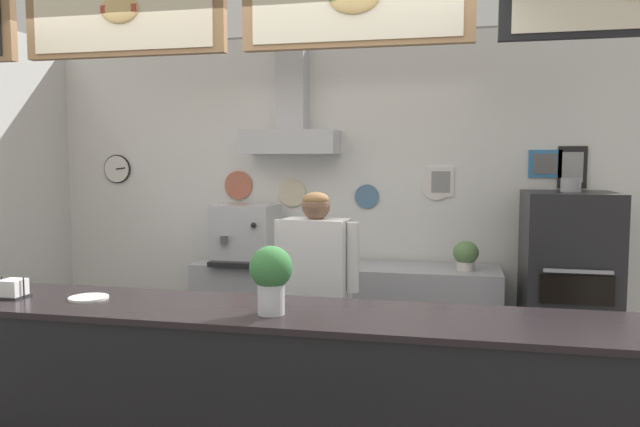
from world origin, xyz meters
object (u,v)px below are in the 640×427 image
object	(u,v)px
potted_thyme	(317,250)
napkin_holder	(13,289)
condiment_plate	(89,298)
pizza_oven	(567,296)
espresso_machine	(246,234)
potted_basil	(466,255)
basil_vase	(271,277)
shop_worker	(316,302)

from	to	relation	value
potted_thyme	napkin_holder	bearing A→B (deg)	-116.60
potted_thyme	condiment_plate	xyz separation A→B (m)	(-0.70, -2.15, 0.04)
pizza_oven	potted_thyme	world-z (taller)	pizza_oven
espresso_machine	potted_thyme	world-z (taller)	espresso_machine
espresso_machine	potted_basil	world-z (taller)	espresso_machine
espresso_machine	basil_vase	size ratio (longest dim) A/B	1.77
condiment_plate	napkin_holder	size ratio (longest dim) A/B	1.44
shop_worker	potted_basil	size ratio (longest dim) A/B	6.86
pizza_oven	basil_vase	xyz separation A→B (m)	(-1.62, -2.09, 0.47)
napkin_holder	pizza_oven	bearing A→B (deg)	34.13
condiment_plate	potted_basil	bearing A→B (deg)	48.20
shop_worker	napkin_holder	world-z (taller)	shop_worker
basil_vase	pizza_oven	bearing A→B (deg)	52.16
potted_basil	basil_vase	bearing A→B (deg)	-112.12
espresso_machine	napkin_holder	xyz separation A→B (m)	(-0.50, -2.17, -0.05)
pizza_oven	condiment_plate	distance (m)	3.30
shop_worker	basil_vase	world-z (taller)	shop_worker
potted_basil	shop_worker	bearing A→B (deg)	-135.15
potted_basil	napkin_holder	world-z (taller)	napkin_holder
potted_thyme	napkin_holder	xyz separation A→B (m)	(-1.10, -2.20, 0.08)
napkin_holder	potted_basil	bearing A→B (deg)	43.32
potted_thyme	napkin_holder	size ratio (longest dim) A/B	1.44
pizza_oven	shop_worker	bearing A→B (deg)	-153.38
shop_worker	napkin_holder	bearing A→B (deg)	49.63
potted_thyme	shop_worker	bearing A→B (deg)	-77.82
potted_thyme	condiment_plate	world-z (taller)	potted_thyme
condiment_plate	potted_thyme	bearing A→B (deg)	71.97
espresso_machine	potted_thyme	bearing A→B (deg)	2.68
potted_thyme	potted_basil	size ratio (longest dim) A/B	0.87
condiment_plate	napkin_holder	world-z (taller)	napkin_holder
condiment_plate	shop_worker	bearing A→B (deg)	51.32
espresso_machine	basil_vase	distance (m)	2.39
espresso_machine	basil_vase	xyz separation A→B (m)	(0.90, -2.22, 0.09)
pizza_oven	shop_worker	world-z (taller)	pizza_oven
napkin_holder	condiment_plate	bearing A→B (deg)	6.72
pizza_oven	condiment_plate	size ratio (longest dim) A/B	8.32
espresso_machine	potted_thyme	xyz separation A→B (m)	(0.60, 0.03, -0.13)
pizza_oven	potted_basil	size ratio (longest dim) A/B	7.20
potted_thyme	napkin_holder	distance (m)	2.46
pizza_oven	basil_vase	size ratio (longest dim) A/B	5.22
espresso_machine	pizza_oven	bearing A→B (deg)	-2.88
pizza_oven	napkin_holder	bearing A→B (deg)	-145.87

